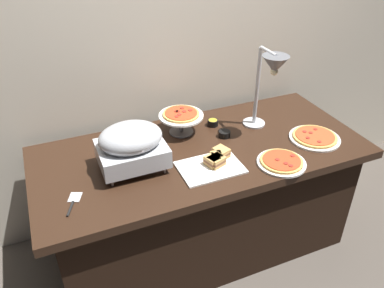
% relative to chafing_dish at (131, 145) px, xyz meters
% --- Properties ---
extents(ground_plane, '(8.00, 8.00, 0.00)m').
position_rel_chafing_dish_xyz_m(ground_plane, '(0.41, 0.02, -0.91)').
color(ground_plane, '#4C443D').
extents(back_wall, '(4.40, 0.04, 2.40)m').
position_rel_chafing_dish_xyz_m(back_wall, '(0.41, 0.52, 0.29)').
color(back_wall, beige).
rests_on(back_wall, ground_plane).
extents(buffet_table, '(1.90, 0.84, 0.76)m').
position_rel_chafing_dish_xyz_m(buffet_table, '(0.41, 0.02, -0.52)').
color(buffet_table, black).
rests_on(buffet_table, ground_plane).
extents(chafing_dish, '(0.35, 0.28, 0.26)m').
position_rel_chafing_dish_xyz_m(chafing_dish, '(0.00, 0.00, 0.00)').
color(chafing_dish, '#B7BABF').
rests_on(chafing_dish, buffet_table).
extents(heat_lamp, '(0.15, 0.30, 0.51)m').
position_rel_chafing_dish_xyz_m(heat_lamp, '(0.83, 0.03, 0.25)').
color(heat_lamp, '#B7BABF').
rests_on(heat_lamp, buffet_table).
extents(pizza_plate_front, '(0.27, 0.27, 0.03)m').
position_rel_chafing_dish_xyz_m(pizza_plate_front, '(0.75, -0.28, -0.13)').
color(pizza_plate_front, white).
rests_on(pizza_plate_front, buffet_table).
extents(pizza_plate_center, '(0.30, 0.30, 0.03)m').
position_rel_chafing_dish_xyz_m(pizza_plate_center, '(1.07, -0.14, -0.13)').
color(pizza_plate_center, white).
rests_on(pizza_plate_center, buffet_table).
extents(pizza_plate_raised_stand, '(0.27, 0.27, 0.14)m').
position_rel_chafing_dish_xyz_m(pizza_plate_raised_stand, '(0.37, 0.24, -0.04)').
color(pizza_plate_raised_stand, '#595B60').
rests_on(pizza_plate_raised_stand, buffet_table).
extents(sandwich_platter, '(0.34, 0.24, 0.06)m').
position_rel_chafing_dish_xyz_m(sandwich_platter, '(0.40, -0.15, -0.12)').
color(sandwich_platter, white).
rests_on(sandwich_platter, buffet_table).
extents(sauce_cup_near, '(0.07, 0.07, 0.04)m').
position_rel_chafing_dish_xyz_m(sauce_cup_near, '(0.59, 0.09, -0.13)').
color(sauce_cup_near, black).
rests_on(sauce_cup_near, buffet_table).
extents(sauce_cup_far, '(0.07, 0.07, 0.04)m').
position_rel_chafing_dish_xyz_m(sauce_cup_far, '(0.58, 0.24, -0.12)').
color(sauce_cup_far, black).
rests_on(sauce_cup_far, buffet_table).
extents(serving_spatula, '(0.10, 0.17, 0.01)m').
position_rel_chafing_dish_xyz_m(serving_spatula, '(-0.34, -0.17, -0.14)').
color(serving_spatula, '#B7BABF').
rests_on(serving_spatula, buffet_table).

